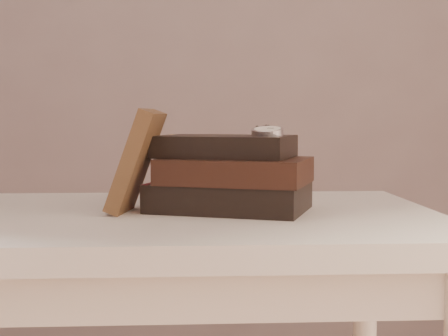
{
  "coord_description": "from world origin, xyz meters",
  "views": [
    {
      "loc": [
        0.07,
        -0.79,
        0.92
      ],
      "look_at": [
        0.13,
        0.37,
        0.82
      ],
      "focal_mm": 52.96,
      "sensor_mm": 36.0,
      "label": 1
    }
  ],
  "objects": [
    {
      "name": "table",
      "position": [
        0.0,
        0.35,
        0.66
      ],
      "size": [
        1.0,
        0.6,
        0.75
      ],
      "color": "beige",
      "rests_on": "ground"
    },
    {
      "name": "pocket_watch",
      "position": [
        0.2,
        0.33,
        0.89
      ],
      "size": [
        0.07,
        0.16,
        0.02
      ],
      "color": "silver",
      "rests_on": "book_stack"
    },
    {
      "name": "back_wall",
      "position": [
        0.0,
        1.75,
        1.35
      ],
      "size": [
        3.5,
        0.02,
        2.7
      ],
      "primitive_type": "cube",
      "color": "gray",
      "rests_on": "ground"
    },
    {
      "name": "journal",
      "position": [
        -0.02,
        0.35,
        0.84
      ],
      "size": [
        0.11,
        0.13,
        0.18
      ],
      "primitive_type": "cube",
      "rotation": [
        0.0,
        0.35,
        -0.17
      ],
      "color": "#3B2617",
      "rests_on": "table"
    },
    {
      "name": "eyeglasses",
      "position": [
        0.08,
        0.48,
        0.83
      ],
      "size": [
        0.15,
        0.16,
        0.05
      ],
      "color": "silver",
      "rests_on": "book_stack"
    },
    {
      "name": "book_stack",
      "position": [
        0.14,
        0.37,
        0.81
      ],
      "size": [
        0.31,
        0.26,
        0.13
      ],
      "color": "black",
      "rests_on": "table"
    }
  ]
}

